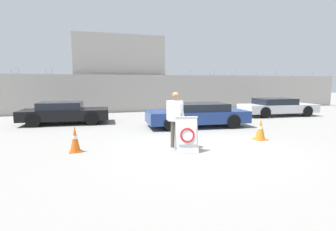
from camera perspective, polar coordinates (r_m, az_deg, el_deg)
The scene contains 10 objects.
ground_plane at distance 8.71m, azimuth 7.50°, elevation -6.97°, with size 90.00×90.00×0.00m, color gray.
perimeter_wall at distance 19.16m, azimuth -6.53°, elevation 4.84°, with size 36.00×0.30×3.11m.
building_block at distance 23.14m, azimuth -11.24°, elevation 8.79°, with size 6.68×6.99×5.61m.
barricade_sign at distance 8.08m, azimuth 4.03°, elevation -4.09°, with size 0.76×0.74×1.09m.
security_guard at distance 8.49m, azimuth 1.63°, elevation -0.24°, with size 0.54×0.66×1.82m.
traffic_cone_near at distance 8.55m, azimuth -19.60°, elevation -4.86°, with size 0.36×0.36×0.80m.
traffic_cone_mid at distance 10.36m, azimuth 19.46°, elevation -2.80°, with size 0.43×0.43×0.80m.
parked_car_front_coupe at distance 14.52m, azimuth -21.59°, elevation 0.63°, with size 4.43×2.22×1.13m.
parked_car_rear_sedan at distance 12.67m, azimuth 6.45°, elevation 0.22°, with size 4.90×2.31×1.13m.
parked_car_far_side at distance 18.07m, azimuth 22.63°, elevation 1.78°, with size 4.86×2.20×1.12m.
Camera 1 is at (-3.56, -7.66, 2.13)m, focal length 28.00 mm.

